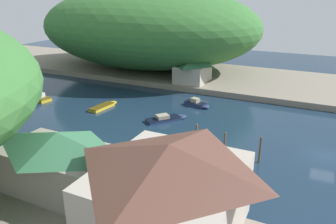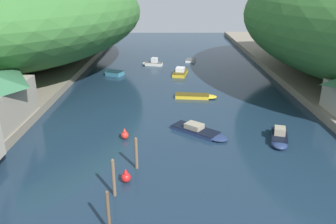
# 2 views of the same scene
# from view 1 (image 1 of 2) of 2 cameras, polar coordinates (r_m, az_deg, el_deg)

# --- Properties ---
(water_surface) EXTENTS (130.00, 130.00, 0.00)m
(water_surface) POSITION_cam_1_polar(r_m,az_deg,el_deg) (49.25, -11.27, -0.38)
(water_surface) COLOR #192D42
(water_surface) RESTS_ON ground
(right_bank) EXTENTS (22.00, 120.00, 0.98)m
(right_bank) POSITION_cam_1_polar(r_m,az_deg,el_deg) (71.15, 1.54, 6.85)
(right_bank) COLOR gray
(right_bank) RESTS_ON ground
(hillside_right) EXTENTS (35.33, 49.46, 17.46)m
(hillside_right) POSITION_cam_1_polar(r_m,az_deg,el_deg) (73.95, -3.60, 14.59)
(hillside_right) COLOR #387033
(hillside_right) RESTS_ON right_bank
(waterfront_building) EXTENTS (10.68, 10.00, 6.90)m
(waterfront_building) POSITION_cam_1_polar(r_m,az_deg,el_deg) (22.73, 0.17, -13.27)
(waterfront_building) COLOR #B2A899
(waterfront_building) RESTS_ON left_bank
(boathouse_shed) EXTENTS (6.00, 10.45, 5.34)m
(boathouse_shed) POSITION_cam_1_polar(r_m,az_deg,el_deg) (29.22, -18.32, -8.03)
(boathouse_shed) COLOR gray
(boathouse_shed) RESTS_ON left_bank
(right_bank_cottage) EXTENTS (7.23, 5.86, 5.15)m
(right_bank_cottage) POSITION_cam_1_polar(r_m,az_deg,el_deg) (61.81, 4.33, 7.73)
(right_bank_cottage) COLOR #B2A899
(right_bank_cottage) RESTS_ON right_bank
(boat_white_cruiser) EXTENTS (5.57, 2.02, 0.49)m
(boat_white_cruiser) POSITION_cam_1_polar(r_m,az_deg,el_deg) (52.04, -10.95, 1.06)
(boat_white_cruiser) COLOR gold
(boat_white_cruiser) RESTS_ON water_surface
(boat_cabin_cruiser) EXTENTS (2.53, 4.50, 1.25)m
(boat_cabin_cruiser) POSITION_cam_1_polar(r_m,az_deg,el_deg) (51.69, 5.19, 1.41)
(boat_cabin_cruiser) COLOR navy
(boat_cabin_cruiser) RESTS_ON water_surface
(boat_navy_launch) EXTENTS (5.87, 5.19, 0.90)m
(boat_navy_launch) POSITION_cam_1_polar(r_m,az_deg,el_deg) (46.02, -0.14, -1.09)
(boat_navy_launch) COLOR navy
(boat_navy_launch) RESTS_ON water_surface
(boat_yellow_tender) EXTENTS (2.29, 3.46, 0.44)m
(boat_yellow_tender) POSITION_cam_1_polar(r_m,az_deg,el_deg) (67.89, -26.21, 3.84)
(boat_yellow_tender) COLOR white
(boat_yellow_tender) RESTS_ON water_surface
(boat_far_upstream) EXTENTS (2.98, 5.90, 1.26)m
(boat_far_upstream) POSITION_cam_1_polar(r_m,az_deg,el_deg) (59.03, -21.87, 2.42)
(boat_far_upstream) COLOR gold
(boat_far_upstream) RESTS_ON water_surface
(mooring_post_nearest) EXTENTS (0.22, 0.22, 2.98)m
(mooring_post_nearest) POSITION_cam_1_polar(r_m,az_deg,el_deg) (35.77, 15.73, -6.36)
(mooring_post_nearest) COLOR brown
(mooring_post_nearest) RESTS_ON water_surface
(mooring_post_second) EXTENTS (0.25, 0.25, 2.93)m
(mooring_post_second) POSITION_cam_1_polar(r_m,az_deg,el_deg) (36.22, 9.82, -5.55)
(mooring_post_second) COLOR brown
(mooring_post_second) RESTS_ON water_surface
(mooring_post_middle) EXTENTS (0.27, 0.27, 2.75)m
(mooring_post_middle) POSITION_cam_1_polar(r_m,az_deg,el_deg) (38.33, 5.00, -3.95)
(mooring_post_middle) COLOR brown
(mooring_post_middle) RESTS_ON water_surface
(channel_buoy_near) EXTENTS (0.75, 0.75, 1.13)m
(channel_buoy_near) POSITION_cam_1_polar(r_m,az_deg,el_deg) (37.61, 7.47, -6.14)
(channel_buoy_near) COLOR red
(channel_buoy_near) RESTS_ON water_surface
(channel_buoy_far) EXTENTS (0.75, 0.75, 1.12)m
(channel_buoy_far) POSITION_cam_1_polar(r_m,az_deg,el_deg) (39.45, -3.35, -4.68)
(channel_buoy_far) COLOR red
(channel_buoy_far) RESTS_ON water_surface
(person_on_quay) EXTENTS (0.27, 0.41, 1.69)m
(person_on_quay) POSITION_cam_1_polar(r_m,az_deg,el_deg) (25.67, 10.73, -16.27)
(person_on_quay) COLOR #282D3D
(person_on_quay) RESTS_ON left_bank
(person_by_boathouse) EXTENTS (0.33, 0.43, 1.69)m
(person_by_boathouse) POSITION_cam_1_polar(r_m,az_deg,el_deg) (25.26, 10.70, -16.95)
(person_by_boathouse) COLOR #282D3D
(person_by_boathouse) RESTS_ON left_bank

